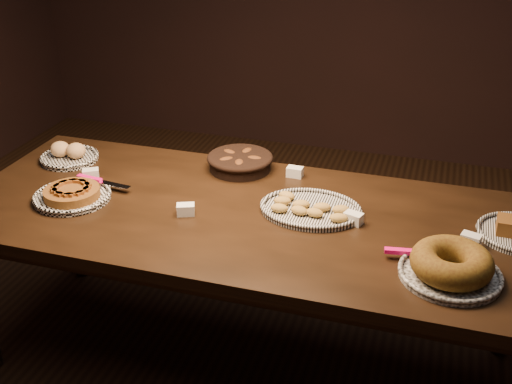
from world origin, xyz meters
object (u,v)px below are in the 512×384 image
(buffet_table, at_px, (249,228))
(apple_tart_plate, at_px, (72,194))
(bundt_cake_plate, at_px, (451,266))
(madeleine_platter, at_px, (310,209))

(buffet_table, distance_m, apple_tart_plate, 0.75)
(apple_tart_plate, xyz_separation_m, bundt_cake_plate, (1.52, -0.13, 0.02))
(apple_tart_plate, bearing_deg, bundt_cake_plate, 7.22)
(apple_tart_plate, distance_m, madeleine_platter, 0.99)
(apple_tart_plate, height_order, madeleine_platter, apple_tart_plate)
(madeleine_platter, height_order, bundt_cake_plate, bundt_cake_plate)
(madeleine_platter, xyz_separation_m, bundt_cake_plate, (0.55, -0.31, 0.03))
(buffet_table, xyz_separation_m, bundt_cake_plate, (0.78, -0.23, 0.12))
(madeleine_platter, bearing_deg, buffet_table, -162.39)
(bundt_cake_plate, bearing_deg, madeleine_platter, 175.26)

